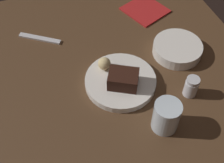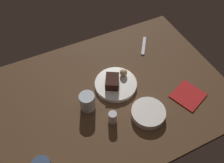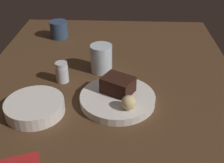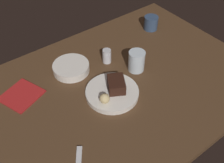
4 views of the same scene
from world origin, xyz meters
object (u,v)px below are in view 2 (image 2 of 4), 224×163
Objects in this scene: folded_napkin at (188,95)px; dessert_spoon at (144,46)px; chocolate_cake_slice at (112,81)px; dessert_plate at (116,84)px; bread_roll at (123,72)px; salt_shaker at (113,118)px; water_glass at (87,102)px; side_bowl at (148,113)px.

dessert_spoon is at bearing 92.59° from folded_napkin.
chocolate_cake_slice is 0.60× the size of folded_napkin.
dessert_spoon is (27.82, 19.03, -0.75)cm from dessert_plate.
salt_shaker is (-16.35, -20.94, -0.89)cm from bread_roll.
dessert_spoon is at bearing 28.74° from water_glass.
chocolate_cake_slice is 23.71cm from side_bowl.
water_glass is 52.18cm from dessert_spoon.
chocolate_cake_slice is 0.54× the size of side_bowl.
dessert_spoon is (38.28, 36.91, -2.92)cm from salt_shaker.
dessert_plate is at bearing -152.58° from bread_roll.
bread_roll reaches higher than dessert_spoon.
bread_roll is at bearing 52.02° from salt_shaker.
dessert_plate is 19.09cm from water_glass.
salt_shaker is at bearing -127.98° from bread_roll.
chocolate_cake_slice is at bearing -159.04° from bread_roll.
dessert_plate is at bearing 144.23° from folded_napkin.
dessert_spoon is at bearing 61.93° from side_bowl.
side_bowl is 46.73cm from dessert_spoon.
water_glass is 0.62× the size of dessert_spoon.
bread_roll is 0.25× the size of side_bowl.
side_bowl is (-0.04, -25.24, -2.35)cm from bread_roll.
salt_shaker is 16.93cm from side_bowl.
bread_roll reaches higher than dessert_plate.
chocolate_cake_slice is 1.30× the size of salt_shaker.
dessert_plate is 33.72cm from dessert_spoon.
bread_roll reaches higher than side_bowl.
salt_shaker reaches higher than bread_roll.
salt_shaker reaches higher than folded_napkin.
side_bowl is at bearing -90.09° from bread_roll.
folded_napkin is at bearing -4.96° from salt_shaker.
chocolate_cake_slice is 0.92× the size of water_glass.
dessert_plate is at bearing 18.58° from water_glass.
dessert_plate is at bearing -0.28° from chocolate_cake_slice.
folded_napkin is (40.11, -3.48, -2.97)cm from salt_shaker.
chocolate_cake_slice reaches higher than side_bowl.
salt_shaker reaches higher than dessert_plate.
bread_roll reaches higher than folded_napkin.
salt_shaker is 40.37cm from folded_napkin.
salt_shaker is at bearing -58.42° from water_glass.
dessert_spoon is at bearing 34.37° from dessert_plate.
folded_napkin is (23.80, 0.82, -1.51)cm from side_bowl.
folded_napkin is at bearing 1.97° from side_bowl.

